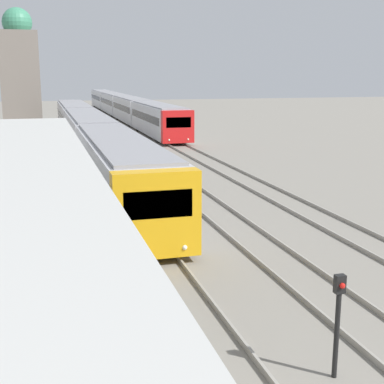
{
  "coord_description": "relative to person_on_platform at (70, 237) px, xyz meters",
  "views": [
    {
      "loc": [
        -3.24,
        -4.71,
        5.77
      ],
      "look_at": [
        1.89,
        13.43,
        1.62
      ],
      "focal_mm": 50.0,
      "sensor_mm": 36.0,
      "label": 1
    }
  ],
  "objects": [
    {
      "name": "platform_canopy",
      "position": [
        -1.41,
        0.44,
        1.85
      ],
      "size": [
        4.0,
        22.07,
        2.92
      ],
      "color": "beige",
      "rests_on": "station_platform"
    },
    {
      "name": "person_on_platform",
      "position": [
        0.0,
        0.0,
        0.0
      ],
      "size": [
        0.4,
        0.22,
        1.66
      ],
      "color": "#2D2D33",
      "rests_on": "station_platform"
    },
    {
      "name": "train_near",
      "position": [
        2.72,
        25.52,
        -0.24
      ],
      "size": [
        2.72,
        46.06,
        3.07
      ],
      "color": "gold",
      "rests_on": "ground_plane"
    },
    {
      "name": "train_far",
      "position": [
        10.28,
        59.71,
        -0.25
      ],
      "size": [
        2.69,
        60.42,
        3.04
      ],
      "color": "red",
      "rests_on": "ground_plane"
    },
    {
      "name": "signal_post_near",
      "position": [
        4.71,
        -4.39,
        -0.65
      ],
      "size": [
        0.2,
        0.21,
        2.11
      ],
      "color": "black",
      "rests_on": "ground_plane"
    },
    {
      "name": "distant_domed_building",
      "position": [
        -2.27,
        48.61,
        4.09
      ],
      "size": [
        4.01,
        4.01,
        12.65
      ],
      "color": "slate",
      "rests_on": "ground_plane"
    }
  ]
}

